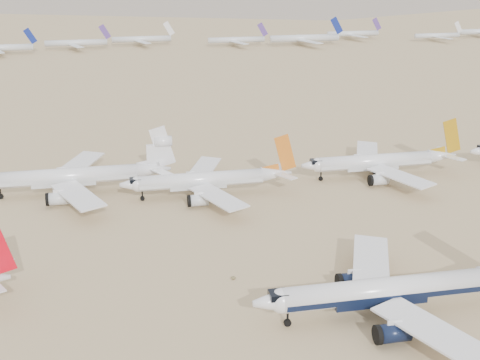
# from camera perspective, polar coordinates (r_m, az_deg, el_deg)

# --- Properties ---
(ground) EXTENTS (7000.00, 7000.00, 0.00)m
(ground) POSITION_cam_1_polar(r_m,az_deg,el_deg) (133.12, 13.82, -9.81)
(ground) COLOR #967A57
(ground) RESTS_ON ground
(main_airliner) EXTENTS (51.26, 50.07, 18.09)m
(main_airliner) POSITION_cam_1_polar(r_m,az_deg,el_deg) (125.35, 13.20, -9.10)
(main_airliner) COLOR silver
(main_airliner) RESTS_ON ground
(row2_gold_tail) EXTENTS (45.97, 44.96, 16.37)m
(row2_gold_tail) POSITION_cam_1_polar(r_m,az_deg,el_deg) (197.14, 11.95, 1.56)
(row2_gold_tail) COLOR silver
(row2_gold_tail) RESTS_ON ground
(row2_orange_tail) EXTENTS (44.92, 43.95, 16.02)m
(row2_orange_tail) POSITION_cam_1_polar(r_m,az_deg,el_deg) (178.13, -2.71, 0.00)
(row2_orange_tail) COLOR silver
(row2_orange_tail) RESTS_ON ground
(row2_white_trijet) EXTENTS (50.13, 48.99, 17.76)m
(row2_white_trijet) POSITION_cam_1_polar(r_m,az_deg,el_deg) (184.58, -13.62, 0.37)
(row2_white_trijet) COLOR silver
(row2_white_trijet) RESTS_ON ground
(distant_storage_row) EXTENTS (667.26, 62.38, 16.01)m
(distant_storage_row) POSITION_cam_1_polar(r_m,az_deg,el_deg) (455.52, 1.36, 11.99)
(distant_storage_row) COLOR silver
(distant_storage_row) RESTS_ON ground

